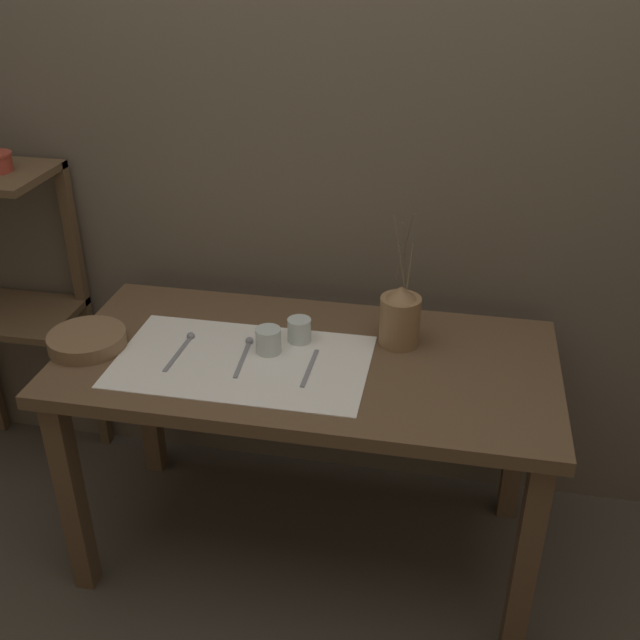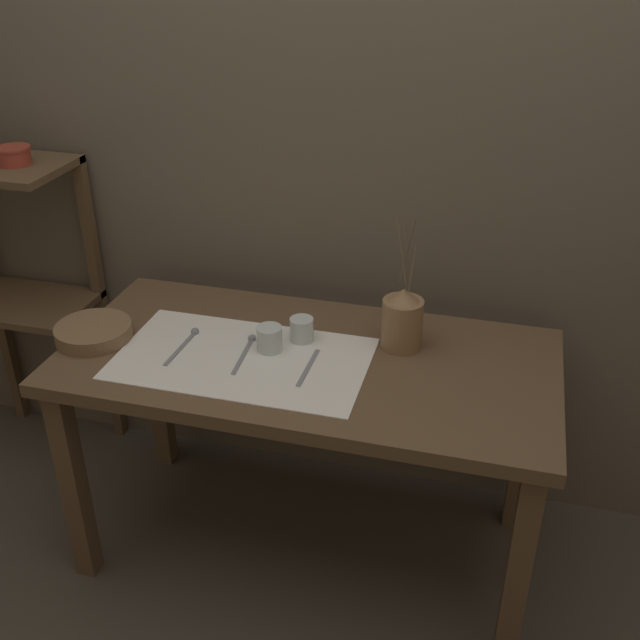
% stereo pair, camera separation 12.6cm
% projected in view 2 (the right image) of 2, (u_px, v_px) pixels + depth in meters
% --- Properties ---
extents(ground_plane, '(12.00, 12.00, 0.00)m').
position_uv_depth(ground_plane, '(309.00, 544.00, 2.45)').
color(ground_plane, '#473F35').
extents(stone_wall_back, '(7.00, 0.06, 2.40)m').
position_uv_depth(stone_wall_back, '(347.00, 145.00, 2.25)').
color(stone_wall_back, brown).
rests_on(stone_wall_back, ground_plane).
extents(wooden_table, '(1.39, 0.68, 0.72)m').
position_uv_depth(wooden_table, '(307.00, 384.00, 2.14)').
color(wooden_table, brown).
rests_on(wooden_table, ground_plane).
extents(wooden_shelf_unit, '(0.48, 0.31, 1.12)m').
position_uv_depth(wooden_shelf_unit, '(20.00, 257.00, 2.56)').
color(wooden_shelf_unit, brown).
rests_on(wooden_shelf_unit, ground_plane).
extents(linen_cloth, '(0.70, 0.41, 0.00)m').
position_uv_depth(linen_cloth, '(242.00, 358.00, 2.08)').
color(linen_cloth, white).
rests_on(linen_cloth, wooden_table).
extents(pitcher_with_flowers, '(0.12, 0.12, 0.40)m').
position_uv_depth(pitcher_with_flowers, '(402.00, 320.00, 2.10)').
color(pitcher_with_flowers, olive).
rests_on(pitcher_with_flowers, wooden_table).
extents(wooden_bowl, '(0.22, 0.22, 0.04)m').
position_uv_depth(wooden_bowl, '(94.00, 332.00, 2.17)').
color(wooden_bowl, brown).
rests_on(wooden_bowl, wooden_table).
extents(glass_tumbler_near, '(0.07, 0.07, 0.07)m').
position_uv_depth(glass_tumbler_near, '(270.00, 338.00, 2.11)').
color(glass_tumbler_near, silver).
rests_on(glass_tumbler_near, wooden_table).
extents(glass_tumbler_far, '(0.07, 0.07, 0.07)m').
position_uv_depth(glass_tumbler_far, '(302.00, 329.00, 2.15)').
color(glass_tumbler_far, silver).
rests_on(glass_tumbler_far, wooden_table).
extents(spoon_inner, '(0.03, 0.20, 0.02)m').
position_uv_depth(spoon_inner, '(189.00, 338.00, 2.17)').
color(spoon_inner, gray).
rests_on(spoon_inner, wooden_table).
extents(spoon_outer, '(0.03, 0.20, 0.02)m').
position_uv_depth(spoon_outer, '(248.00, 345.00, 2.14)').
color(spoon_outer, gray).
rests_on(spoon_outer, wooden_table).
extents(knife_center, '(0.01, 0.19, 0.00)m').
position_uv_depth(knife_center, '(308.00, 367.00, 2.04)').
color(knife_center, gray).
rests_on(knife_center, wooden_table).
extents(metal_pot_small, '(0.11, 0.11, 0.06)m').
position_uv_depth(metal_pot_small, '(14.00, 155.00, 2.33)').
color(metal_pot_small, '#9E3828').
rests_on(metal_pot_small, wooden_shelf_unit).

